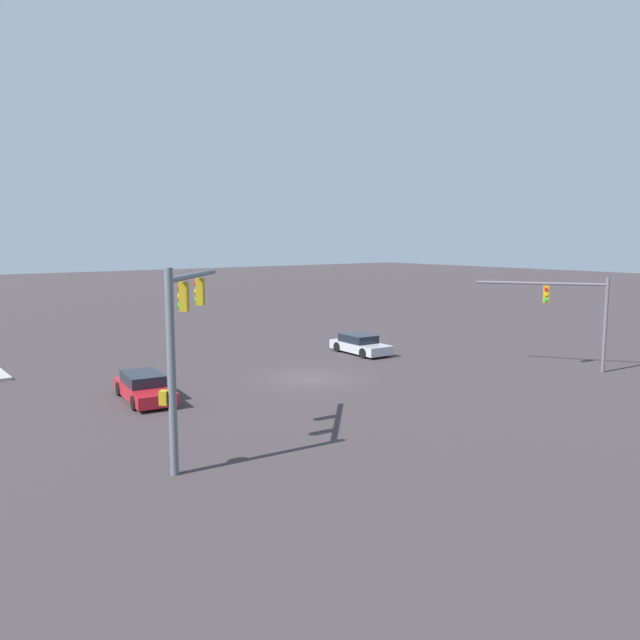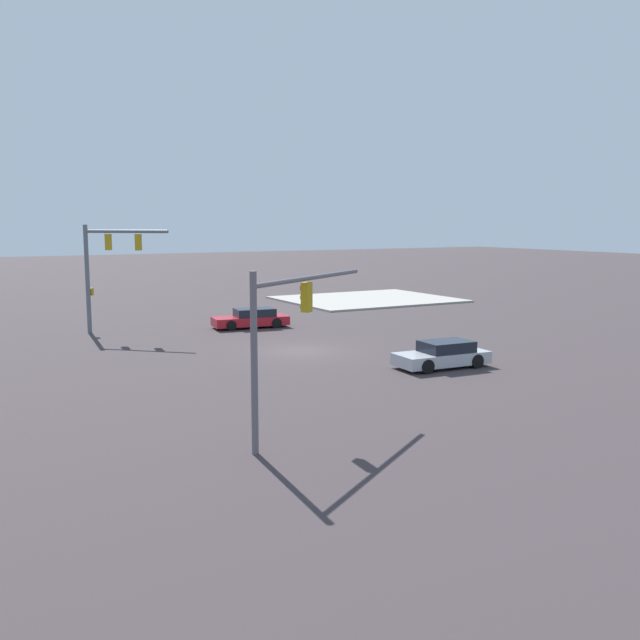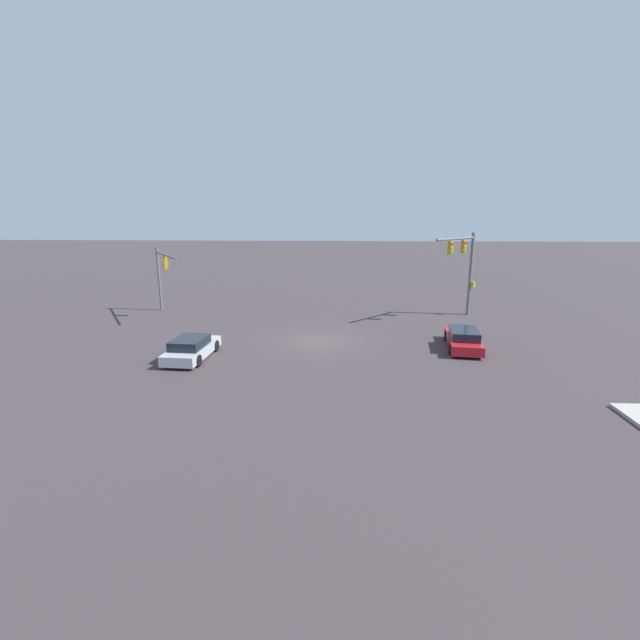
{
  "view_description": "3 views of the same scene",
  "coord_description": "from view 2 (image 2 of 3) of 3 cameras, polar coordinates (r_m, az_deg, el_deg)",
  "views": [
    {
      "loc": [
        19.21,
        25.98,
        7.33
      ],
      "look_at": [
        -0.46,
        0.22,
        3.09
      ],
      "focal_mm": 35.07,
      "sensor_mm": 36.0,
      "label": 1
    },
    {
      "loc": [
        -31.51,
        16.33,
        6.6
      ],
      "look_at": [
        -2.16,
        0.04,
        1.89
      ],
      "focal_mm": 39.15,
      "sensor_mm": 36.0,
      "label": 2
    },
    {
      "loc": [
        1.64,
        -26.51,
        7.68
      ],
      "look_at": [
        0.2,
        -1.6,
        1.75
      ],
      "focal_mm": 24.57,
      "sensor_mm": 36.0,
      "label": 3
    }
  ],
  "objects": [
    {
      "name": "ground_plane",
      "position": [
        36.1,
        -1.61,
        -2.54
      ],
      "size": [
        229.73,
        229.73,
        0.0
      ],
      "primitive_type": "plane",
      "color": "#3C3335"
    },
    {
      "name": "sedan_car_approaching",
      "position": [
        32.47,
        10.0,
        -2.82
      ],
      "size": [
        2.1,
        4.47,
        1.21
      ],
      "rotation": [
        0.0,
        0.0,
        1.52
      ],
      "color": "#B1B3B9",
      "rests_on": "ground"
    },
    {
      "name": "sedan_car_waiting_far",
      "position": [
        44.21,
        -5.62,
        0.12
      ],
      "size": [
        2.34,
        4.89,
        1.21
      ],
      "rotation": [
        0.0,
        0.0,
        1.44
      ],
      "color": "red",
      "rests_on": "ground"
    },
    {
      "name": "sidewalk_corner",
      "position": [
        59.73,
        3.87,
        1.7
      ],
      "size": [
        11.38,
        13.82,
        0.15
      ],
      "primitive_type": "cube",
      "color": "#A59F96",
      "rests_on": "ground"
    },
    {
      "name": "traffic_signal_opposite_side",
      "position": [
        21.14,
        -2.83,
        0.08
      ],
      "size": [
        4.0,
        5.9,
        5.26
      ],
      "rotation": [
        0.0,
        0.0,
        -0.98
      ],
      "color": "#5F5B61",
      "rests_on": "ground"
    },
    {
      "name": "traffic_signal_near_corner",
      "position": [
        43.19,
        -17.24,
        4.63
      ],
      "size": [
        4.0,
        4.1,
        6.47
      ],
      "rotation": [
        0.0,
        0.0,
        -2.31
      ],
      "color": "slate",
      "rests_on": "ground"
    }
  ]
}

